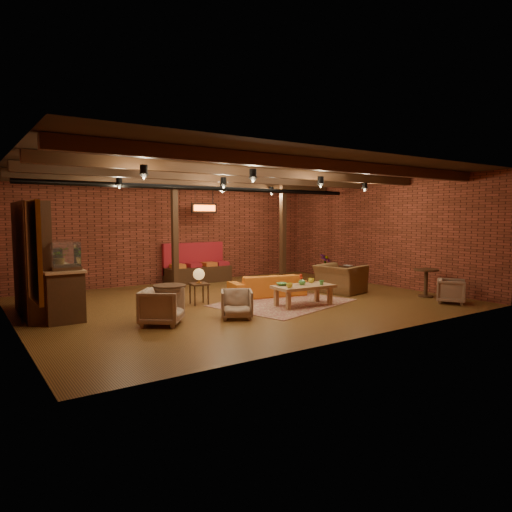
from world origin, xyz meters
TOP-DOWN VIEW (x-y plane):
  - floor at (0.00, 0.00)m, footprint 10.00×10.00m
  - ceiling at (0.00, 0.00)m, footprint 10.00×8.00m
  - wall_back at (0.00, 4.00)m, footprint 10.00×0.02m
  - wall_front at (0.00, -4.00)m, footprint 10.00×0.02m
  - wall_left at (-5.00, 0.00)m, footprint 0.02×8.00m
  - wall_right at (5.00, 0.00)m, footprint 0.02×8.00m
  - ceiling_beams at (0.00, 0.00)m, footprint 9.80×6.40m
  - ceiling_pipe at (0.00, 1.60)m, footprint 9.60×0.12m
  - post_left at (-0.60, 2.60)m, footprint 0.16×0.16m
  - post_right at (2.80, 2.00)m, footprint 0.16×0.16m
  - service_counter at (-4.10, 1.00)m, footprint 0.80×2.50m
  - plant_counter at (-4.00, 1.20)m, footprint 0.35×0.39m
  - shelving_hutch at (-4.50, 1.10)m, footprint 0.52×2.00m
  - chalkboard_menu at (-4.93, -2.30)m, footprint 0.08×0.96m
  - banquette at (0.60, 3.55)m, footprint 2.10×0.70m
  - service_sign at (0.60, 3.10)m, footprint 0.86×0.06m
  - ceiling_spotlights at (0.00, 0.00)m, footprint 6.40×4.40m
  - rug at (0.73, -0.72)m, footprint 3.60×3.09m
  - sofa at (0.95, 0.26)m, footprint 2.10×1.18m
  - coffee_table at (0.89, -1.26)m, footprint 1.47×0.81m
  - side_table_lamp at (-1.04, 0.26)m, footprint 0.46×0.46m
  - round_table_left at (-2.24, -0.78)m, footprint 0.67×0.67m
  - armchair_a at (-2.58, -1.18)m, footprint 1.01×1.02m
  - armchair_b at (-1.08, -1.51)m, footprint 0.84×0.83m
  - armchair_right at (2.94, -0.43)m, footprint 0.99×1.31m
  - side_table_book at (4.40, 0.82)m, footprint 0.50×0.50m
  - round_table_right at (4.33, -2.14)m, footprint 0.62×0.62m
  - armchair_far at (4.11, -3.01)m, footprint 0.84×0.83m
  - plant_tall at (4.40, 1.78)m, footprint 1.88×1.88m

SIDE VIEW (x-z plane):
  - floor at x=0.00m, z-range 0.00..0.00m
  - rug at x=0.73m, z-range 0.00..0.01m
  - sofa at x=0.95m, z-range 0.00..0.58m
  - armchair_far at x=4.11m, z-range 0.00..0.64m
  - armchair_b at x=-1.08m, z-range 0.00..0.65m
  - armchair_a at x=-2.58m, z-range 0.00..0.77m
  - coffee_table at x=0.89m, z-range 0.06..0.80m
  - round_table_left at x=-2.24m, z-range 0.12..0.83m
  - round_table_right at x=4.33m, z-range 0.12..0.85m
  - side_table_book at x=4.40m, z-range 0.22..0.78m
  - banquette at x=0.60m, z-range 0.00..1.00m
  - armchair_right at x=2.94m, z-range 0.00..1.04m
  - side_table_lamp at x=-1.04m, z-range 0.23..1.09m
  - service_counter at x=-4.10m, z-range 0.00..1.60m
  - shelving_hutch at x=-4.50m, z-range 0.00..2.40m
  - plant_counter at x=-4.00m, z-range 1.07..1.37m
  - plant_tall at x=4.40m, z-range 0.00..2.53m
  - wall_back at x=0.00m, z-range 0.00..3.20m
  - wall_front at x=0.00m, z-range 0.00..3.20m
  - wall_left at x=-5.00m, z-range 0.00..3.20m
  - wall_right at x=5.00m, z-range 0.00..3.20m
  - post_left at x=-0.60m, z-range 0.00..3.20m
  - post_right at x=2.80m, z-range 0.00..3.20m
  - chalkboard_menu at x=-4.93m, z-range 0.87..2.33m
  - service_sign at x=0.60m, z-range 2.20..2.50m
  - ceiling_pipe at x=0.00m, z-range 2.79..2.91m
  - ceiling_spotlights at x=0.00m, z-range 2.72..3.00m
  - ceiling_beams at x=0.00m, z-range 2.97..3.19m
  - ceiling at x=0.00m, z-range 3.19..3.21m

